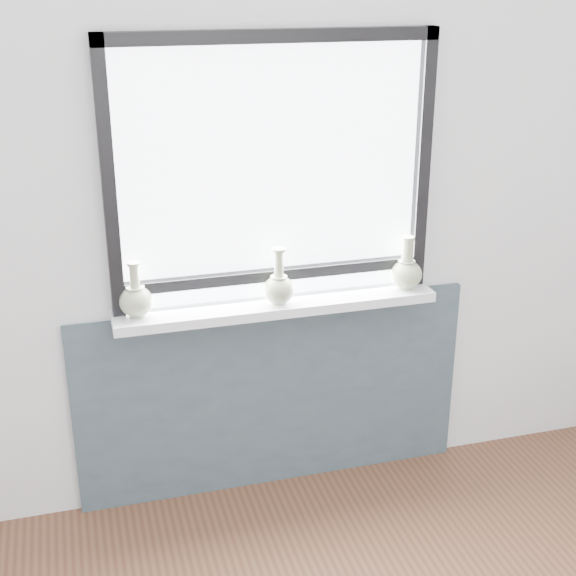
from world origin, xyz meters
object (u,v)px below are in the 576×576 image
object	(u,v)px
vase_c	(406,271)
windowsill	(277,306)
vase_b	(279,287)
vase_a	(136,299)

from	to	relation	value
vase_c	windowsill	bearing A→B (deg)	179.85
windowsill	vase_c	size ratio (longest dim) A/B	5.82
vase_b	vase_c	distance (m)	0.56
windowsill	vase_b	bearing A→B (deg)	-79.48
windowsill	vase_b	distance (m)	0.09
vase_a	vase_b	world-z (taller)	vase_b
windowsill	vase_a	world-z (taller)	vase_a
windowsill	vase_a	xyz separation A→B (m)	(-0.56, 0.01, 0.09)
windowsill	vase_c	bearing A→B (deg)	-0.15
windowsill	vase_a	size ratio (longest dim) A/B	5.99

